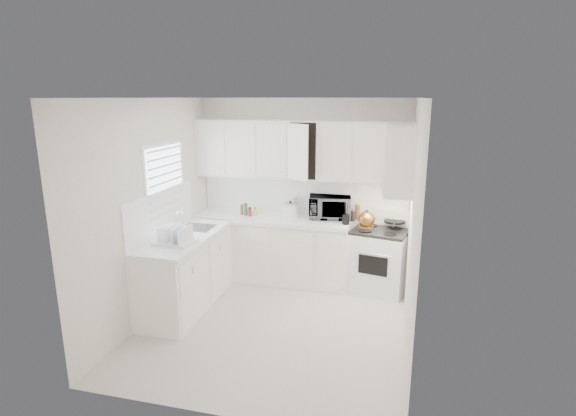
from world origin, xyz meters
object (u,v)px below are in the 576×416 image
(rice_cooker, at_px, (290,209))
(microwave, at_px, (330,204))
(dish_rack, at_px, (175,233))
(stove, at_px, (379,252))
(tea_kettle, at_px, (367,218))
(utensil_crock, at_px, (346,213))

(rice_cooker, bearing_deg, microwave, 15.00)
(microwave, distance_m, dish_rack, 2.22)
(stove, bearing_deg, rice_cooker, -170.96)
(tea_kettle, distance_m, dish_rack, 2.45)
(tea_kettle, xyz_separation_m, rice_cooker, (-1.09, 0.23, 0.00))
(rice_cooker, bearing_deg, stove, 3.14)
(stove, xyz_separation_m, dish_rack, (-2.29, -1.41, 0.52))
(stove, distance_m, tea_kettle, 0.56)
(tea_kettle, distance_m, microwave, 0.63)
(rice_cooker, distance_m, dish_rack, 1.80)
(tea_kettle, height_order, rice_cooker, tea_kettle)
(microwave, height_order, utensil_crock, microwave)
(tea_kettle, bearing_deg, dish_rack, -136.35)
(tea_kettle, bearing_deg, microwave, 162.45)
(microwave, height_order, dish_rack, microwave)
(microwave, height_order, rice_cooker, microwave)
(stove, relative_size, utensil_crock, 3.49)
(stove, bearing_deg, dish_rack, -135.94)
(microwave, distance_m, utensil_crock, 0.38)
(tea_kettle, xyz_separation_m, utensil_crock, (-0.27, 0.04, 0.04))
(rice_cooker, bearing_deg, tea_kettle, -5.66)
(dish_rack, bearing_deg, stove, 37.32)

